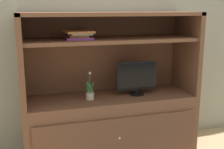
% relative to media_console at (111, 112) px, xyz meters
% --- Properties ---
extents(painted_rear_wall, '(6.00, 0.10, 2.80)m').
position_rel_media_console_xyz_m(painted_rear_wall, '(0.00, 0.34, 0.89)').
color(painted_rear_wall, gray).
rests_on(painted_rear_wall, ground_plane).
extents(media_console, '(1.84, 0.62, 1.58)m').
position_rel_media_console_xyz_m(media_console, '(0.00, 0.00, 0.00)').
color(media_console, brown).
rests_on(media_console, ground_plane).
extents(tv_monitor, '(0.45, 0.17, 0.37)m').
position_rel_media_console_xyz_m(tv_monitor, '(0.29, -0.03, 0.38)').
color(tv_monitor, black).
rests_on(tv_monitor, media_console).
extents(potted_plant, '(0.09, 0.10, 0.29)m').
position_rel_media_console_xyz_m(potted_plant, '(-0.24, -0.05, 0.24)').
color(potted_plant, beige).
rests_on(potted_plant, media_console).
extents(magazine_stack, '(0.28, 0.34, 0.09)m').
position_rel_media_console_xyz_m(magazine_stack, '(-0.33, -0.01, 0.86)').
color(magazine_stack, purple).
rests_on(magazine_stack, media_console).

